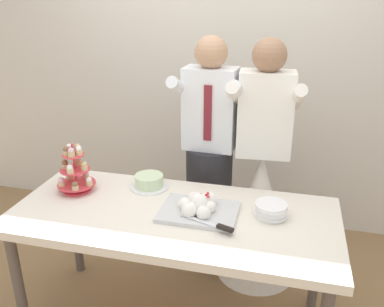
# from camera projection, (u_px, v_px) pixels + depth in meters

# --- Properties ---
(rear_wall) EXTENTS (5.20, 0.10, 2.90)m
(rear_wall) POSITION_uv_depth(u_px,v_px,m) (222.00, 52.00, 3.25)
(rear_wall) COLOR beige
(rear_wall) RESTS_ON ground_plane
(dessert_table) EXTENTS (1.80, 0.80, 0.78)m
(dessert_table) POSITION_uv_depth(u_px,v_px,m) (173.00, 224.00, 2.27)
(dessert_table) COLOR silver
(dessert_table) RESTS_ON ground_plane
(cupcake_stand) EXTENTS (0.23, 0.23, 0.31)m
(cupcake_stand) POSITION_uv_depth(u_px,v_px,m) (75.00, 171.00, 2.44)
(cupcake_stand) COLOR #D83F4C
(cupcake_stand) RESTS_ON dessert_table
(main_cake_tray) EXTENTS (0.43, 0.34, 0.12)m
(main_cake_tray) POSITION_uv_depth(u_px,v_px,m) (199.00, 207.00, 2.22)
(main_cake_tray) COLOR silver
(main_cake_tray) RESTS_ON dessert_table
(plate_stack) EXTENTS (0.18, 0.18, 0.08)m
(plate_stack) POSITION_uv_depth(u_px,v_px,m) (271.00, 210.00, 2.19)
(plate_stack) COLOR white
(plate_stack) RESTS_ON dessert_table
(round_cake) EXTENTS (0.24, 0.24, 0.08)m
(round_cake) POSITION_uv_depth(u_px,v_px,m) (149.00, 182.00, 2.52)
(round_cake) COLOR white
(round_cake) RESTS_ON dessert_table
(person_groom) EXTENTS (0.48, 0.51, 1.66)m
(person_groom) POSITION_uv_depth(u_px,v_px,m) (209.00, 171.00, 2.83)
(person_groom) COLOR #232328
(person_groom) RESTS_ON ground_plane
(person_bride) EXTENTS (0.56, 0.56, 1.66)m
(person_bride) POSITION_uv_depth(u_px,v_px,m) (259.00, 200.00, 2.78)
(person_bride) COLOR white
(person_bride) RESTS_ON ground_plane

